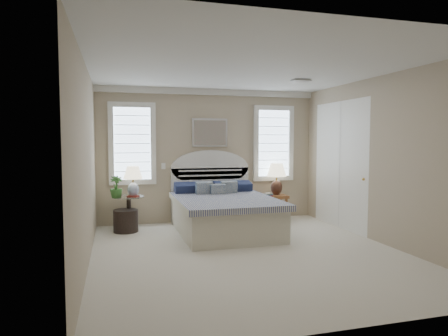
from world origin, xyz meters
TOP-DOWN VIEW (x-y plane):
  - floor at (0.00, 0.00)m, footprint 4.50×5.00m
  - ceiling at (0.00, 0.00)m, footprint 4.50×5.00m
  - wall_back at (0.00, 2.50)m, footprint 4.50×0.02m
  - wall_left at (-2.25, 0.00)m, footprint 0.02×5.00m
  - wall_right at (2.25, 0.00)m, footprint 0.02×5.00m
  - crown_molding at (0.00, 2.46)m, footprint 4.50×0.08m
  - hvac_vent at (1.20, 0.80)m, footprint 0.30×0.20m
  - switch_plate at (-0.95, 2.48)m, footprint 0.08×0.01m
  - window_left at (-1.55, 2.48)m, footprint 0.90×0.06m
  - window_right at (1.40, 2.48)m, footprint 0.90×0.06m
  - painting at (0.00, 2.46)m, footprint 0.74×0.04m
  - closet_door at (2.23, 1.20)m, footprint 0.02×1.80m
  - bed at (0.00, 1.46)m, footprint 1.72×2.28m
  - side_table_left at (-1.65, 2.05)m, footprint 0.56×0.56m
  - nightstand_right at (1.30, 2.15)m, footprint 0.50×0.40m
  - floor_pot at (-1.71, 1.89)m, footprint 0.54×0.54m
  - lamp_left at (-1.57, 2.00)m, footprint 0.42×0.42m
  - lamp_right at (1.37, 2.22)m, footprint 0.47×0.47m
  - potted_plant at (-1.87, 1.87)m, footprint 0.27×0.27m
  - books_left at (-1.57, 1.93)m, footprint 0.23×0.19m
  - books_right at (1.10, 2.00)m, footprint 0.20×0.17m

SIDE VIEW (x-z plane):
  - floor at x=0.00m, z-range -0.01..0.01m
  - floor_pot at x=-1.71m, z-range 0.00..0.40m
  - bed at x=0.00m, z-range -0.35..1.12m
  - nightstand_right at x=1.30m, z-range 0.12..0.65m
  - side_table_left at x=-1.65m, z-range 0.07..0.70m
  - books_right at x=1.10m, z-range 0.53..0.60m
  - books_left at x=-1.57m, z-range 0.63..0.66m
  - potted_plant at x=-1.87m, z-range 0.63..1.03m
  - lamp_right at x=1.37m, z-range 0.60..1.26m
  - lamp_left at x=-1.57m, z-range 0.69..1.26m
  - switch_plate at x=-0.95m, z-range 1.09..1.21m
  - closet_door at x=2.23m, z-range 0.00..2.40m
  - wall_back at x=0.00m, z-range 0.00..2.70m
  - wall_left at x=-2.25m, z-range 0.00..2.70m
  - wall_right at x=2.25m, z-range 0.00..2.70m
  - window_left at x=-1.55m, z-range 0.80..2.40m
  - window_right at x=1.40m, z-range 0.80..2.40m
  - painting at x=0.00m, z-range 1.53..2.11m
  - crown_molding at x=0.00m, z-range 2.58..2.70m
  - hvac_vent at x=1.20m, z-range 2.67..2.69m
  - ceiling at x=0.00m, z-range 2.70..2.71m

